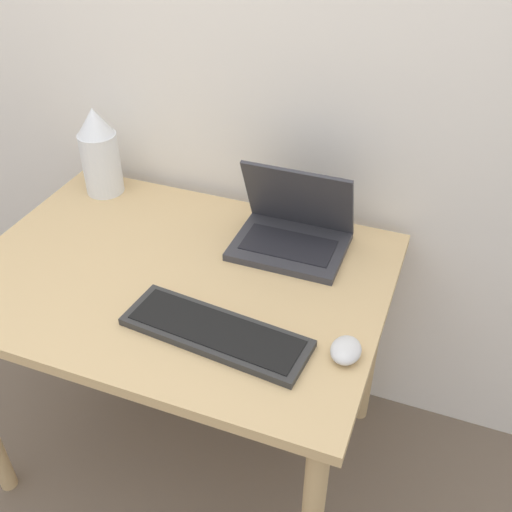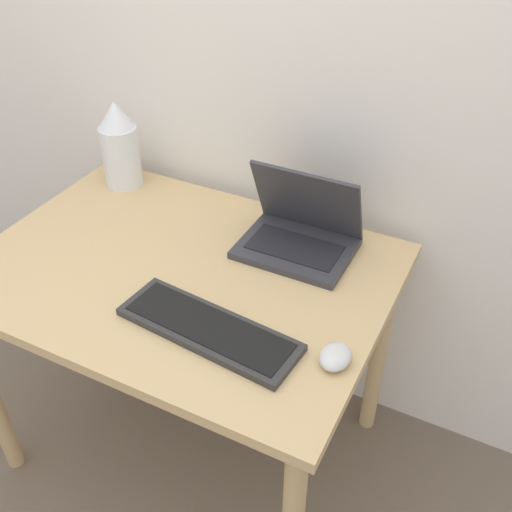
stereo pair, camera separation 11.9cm
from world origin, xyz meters
The scene contains 6 objects.
wall_back centered at (0.00, 0.83, 1.25)m, with size 6.00×0.05×2.50m.
desk centered at (0.00, 0.38, 0.64)m, with size 1.07×0.76×0.73m.
laptop centered at (0.24, 0.61, 0.78)m, with size 0.30×0.23×0.23m.
keyboard centered at (0.19, 0.21, 0.74)m, with size 0.44×0.18×0.02m.
mouse centered at (0.47, 0.25, 0.75)m, with size 0.07×0.09×0.04m.
vase centered at (-0.39, 0.67, 0.86)m, with size 0.11×0.11×0.27m.
Camera 1 is at (0.62, -0.66, 1.69)m, focal length 42.00 mm.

